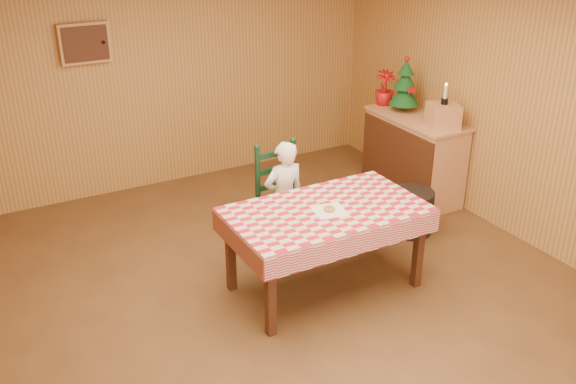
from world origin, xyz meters
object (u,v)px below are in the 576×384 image
at_px(dining_table, 326,217).
at_px(shelf_unit, 413,156).
at_px(seated_child, 284,198).
at_px(storage_bin, 411,212).
at_px(christmas_tree, 405,86).
at_px(crate, 443,116).
at_px(ladder_chair, 281,202).

bearing_deg(dining_table, shelf_unit, 31.78).
xyz_separation_m(seated_child, storage_bin, (1.32, -0.27, -0.34)).
height_order(dining_table, seated_child, seated_child).
bearing_deg(christmas_tree, crate, -90.00).
relative_size(ladder_chair, storage_bin, 2.43).
relative_size(seated_child, shelf_unit, 0.91).
bearing_deg(storage_bin, seated_child, 168.34).
xyz_separation_m(dining_table, christmas_tree, (1.92, 1.43, 0.52)).
relative_size(seated_child, crate, 3.75).
relative_size(dining_table, crate, 5.52).
distance_m(ladder_chair, storage_bin, 1.39).
distance_m(ladder_chair, shelf_unit, 1.95).
bearing_deg(ladder_chair, dining_table, -90.00).
xyz_separation_m(ladder_chair, crate, (1.92, -0.00, 0.55)).
height_order(dining_table, crate, crate).
relative_size(dining_table, ladder_chair, 1.53).
xyz_separation_m(crate, storage_bin, (-0.60, -0.32, -0.83)).
relative_size(shelf_unit, christmas_tree, 2.00).
distance_m(crate, christmas_tree, 0.67).
height_order(dining_table, shelf_unit, shelf_unit).
relative_size(christmas_tree, storage_bin, 1.40).
distance_m(ladder_chair, crate, 1.99).
bearing_deg(ladder_chair, christmas_tree, 18.60).
distance_m(ladder_chair, seated_child, 0.08).
relative_size(ladder_chair, shelf_unit, 0.87).
bearing_deg(christmas_tree, dining_table, -143.24).
bearing_deg(seated_child, dining_table, 90.00).
bearing_deg(christmas_tree, seated_child, -159.89).
distance_m(seated_child, crate, 1.98).
xyz_separation_m(shelf_unit, crate, (0.01, -0.40, 0.59)).
bearing_deg(dining_table, storage_bin, 19.16).
height_order(shelf_unit, storage_bin, shelf_unit).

